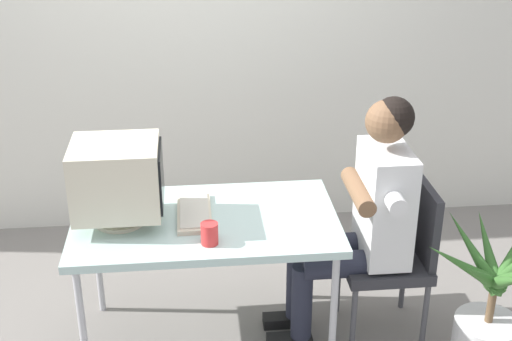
# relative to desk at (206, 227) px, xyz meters

# --- Properties ---
(ground_plane) EXTENTS (12.00, 12.00, 0.00)m
(ground_plane) POSITION_rel_desk_xyz_m (0.00, 0.00, -0.69)
(ground_plane) COLOR gray
(wall_back) EXTENTS (8.00, 0.10, 3.00)m
(wall_back) POSITION_rel_desk_xyz_m (0.30, 1.40, 0.81)
(wall_back) COLOR silver
(wall_back) RESTS_ON ground_plane
(desk) EXTENTS (1.32, 0.77, 0.74)m
(desk) POSITION_rel_desk_xyz_m (0.00, 0.00, 0.00)
(desk) COLOR #B7B7BC
(desk) RESTS_ON ground_plane
(crt_monitor) EXTENTS (0.43, 0.37, 0.41)m
(crt_monitor) POSITION_rel_desk_xyz_m (-0.41, 0.01, 0.29)
(crt_monitor) COLOR beige
(crt_monitor) RESTS_ON desk
(keyboard) EXTENTS (0.17, 0.41, 0.03)m
(keyboard) POSITION_rel_desk_xyz_m (-0.05, 0.04, 0.07)
(keyboard) COLOR beige
(keyboard) RESTS_ON desk
(office_chair) EXTENTS (0.44, 0.44, 0.87)m
(office_chair) POSITION_rel_desk_xyz_m (0.99, -0.01, -0.19)
(office_chair) COLOR #4C4C51
(office_chair) RESTS_ON ground_plane
(person_seated) EXTENTS (0.71, 0.60, 1.34)m
(person_seated) POSITION_rel_desk_xyz_m (0.81, -0.01, 0.05)
(person_seated) COLOR silver
(person_seated) RESTS_ON ground_plane
(potted_plant) EXTENTS (0.72, 0.71, 0.81)m
(potted_plant) POSITION_rel_desk_xyz_m (1.39, -0.33, -0.35)
(potted_plant) COLOR silver
(potted_plant) RESTS_ON ground_plane
(desk_mug) EXTENTS (0.08, 0.09, 0.11)m
(desk_mug) POSITION_rel_desk_xyz_m (0.01, -0.24, 0.10)
(desk_mug) COLOR red
(desk_mug) RESTS_ON desk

